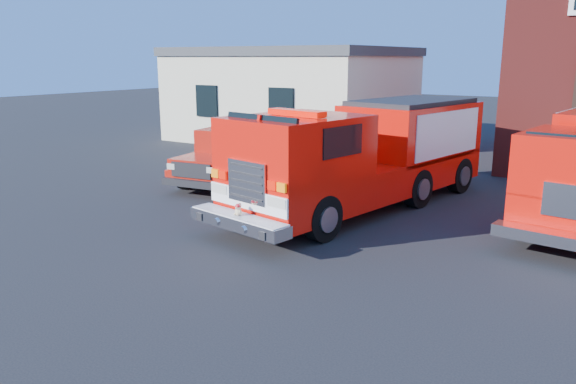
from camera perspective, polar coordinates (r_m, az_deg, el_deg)
The scene contains 4 objects.
ground at distance 12.40m, azimuth 3.05°, elevation -4.77°, with size 100.00×100.00×0.00m, color black.
side_building at distance 27.61m, azimuth 0.52°, elevation 10.01°, with size 10.20×8.20×4.35m.
fire_engine at distance 14.84m, azimuth 7.97°, elevation 3.84°, with size 4.02×9.23×2.75m.
pickup_truck at distance 18.13m, azimuth -5.29°, elevation 3.69°, with size 2.63×5.46×1.72m.
Camera 1 is at (5.89, -10.20, 3.88)m, focal length 35.00 mm.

